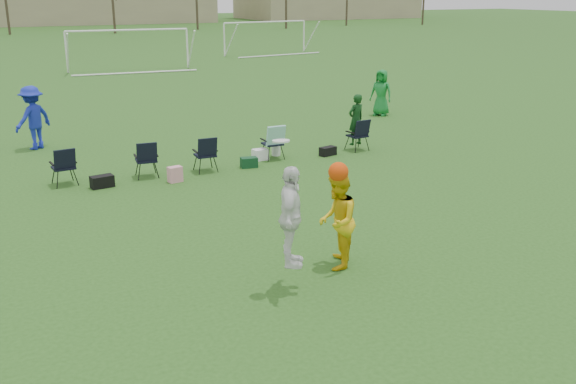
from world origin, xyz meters
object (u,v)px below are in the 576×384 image
fielder_blue (33,118)px  center_contest (320,218)px  fielder_green_far (381,93)px  goal_right (266,28)px  goal_mid (128,38)px

fielder_blue → center_contest: 12.46m
fielder_green_far → fielder_blue: bearing=-123.5°
fielder_green_far → center_contest: bearing=-71.4°
fielder_blue → goal_right: 32.02m
fielder_blue → center_contest: (3.28, -12.02, 0.07)m
goal_right → center_contest: bearing=-121.5°
fielder_green_far → goal_right: bearing=132.1°
goal_mid → center_contest: bearing=-93.8°
fielder_green_far → goal_right: size_ratio=0.24×
center_contest → fielder_green_far: bearing=51.5°
center_contest → goal_right: size_ratio=0.34×
goal_mid → goal_right: size_ratio=1.01×
fielder_green_far → center_contest: 15.19m
goal_mid → goal_right: 13.42m
fielder_blue → center_contest: size_ratio=0.77×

